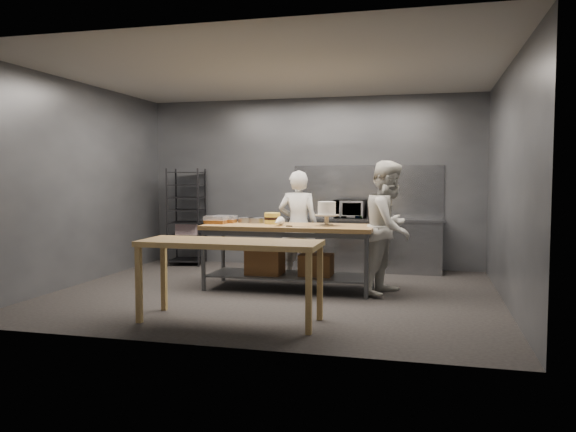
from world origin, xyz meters
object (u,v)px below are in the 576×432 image
at_px(work_table, 288,249).
at_px(layer_cake, 272,218).
at_px(speed_rack, 187,218).
at_px(chef_right, 389,228).
at_px(frosted_cake_stand, 327,210).
at_px(microwave, 350,209).
at_px(near_counter, 230,248).
at_px(chef_behind, 298,226).

xyz_separation_m(work_table, layer_cake, (-0.26, 0.12, 0.43)).
distance_m(speed_rack, chef_right, 4.15).
distance_m(chef_right, frosted_cake_stand, 0.88).
height_order(chef_right, frosted_cake_stand, chef_right).
height_order(microwave, layer_cake, microwave).
height_order(speed_rack, microwave, speed_rack).
xyz_separation_m(work_table, frosted_cake_stand, (0.55, 0.01, 0.56)).
relative_size(near_counter, chef_behind, 1.18).
bearing_deg(speed_rack, microwave, 1.54).
distance_m(work_table, chef_behind, 0.76).
bearing_deg(speed_rack, layer_cake, -38.74).
height_order(work_table, chef_behind, chef_behind).
xyz_separation_m(speed_rack, layer_cake, (2.10, -1.68, 0.14)).
bearing_deg(layer_cake, microwave, 63.42).
distance_m(chef_behind, microwave, 1.35).
height_order(speed_rack, chef_right, chef_right).
relative_size(near_counter, frosted_cake_stand, 5.88).
distance_m(chef_right, layer_cake, 1.68).
height_order(chef_right, layer_cake, chef_right).
bearing_deg(speed_rack, chef_behind, -25.09).
height_order(work_table, microwave, microwave).
relative_size(near_counter, speed_rack, 1.14).
height_order(near_counter, layer_cake, layer_cake).
relative_size(speed_rack, layer_cake, 7.69).
relative_size(speed_rack, chef_right, 0.96).
bearing_deg(chef_behind, work_table, 88.92).
relative_size(work_table, speed_rack, 1.37).
relative_size(work_table, microwave, 4.43).
xyz_separation_m(work_table, chef_right, (1.41, 0.06, 0.34)).
xyz_separation_m(speed_rack, chef_right, (3.77, -1.75, 0.05)).
relative_size(microwave, layer_cake, 2.38).
bearing_deg(work_table, frosted_cake_stand, 0.98).
bearing_deg(frosted_cake_stand, work_table, -179.02).
xyz_separation_m(speed_rack, frosted_cake_stand, (2.91, -1.80, 0.28)).
distance_m(near_counter, microwave, 3.85).
bearing_deg(microwave, work_table, -108.14).
bearing_deg(frosted_cake_stand, near_counter, -111.48).
bearing_deg(near_counter, layer_cake, 92.20).
bearing_deg(microwave, layer_cake, -116.58).
relative_size(work_table, layer_cake, 10.54).
bearing_deg(speed_rack, chef_right, -24.87).
bearing_deg(work_table, chef_right, 2.38).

